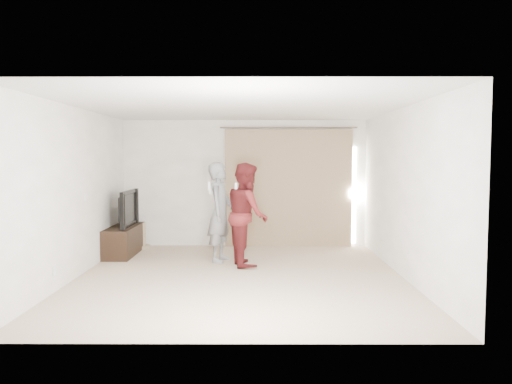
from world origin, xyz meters
TOP-DOWN VIEW (x-y plane):
  - floor at (0.00, 0.00)m, footprint 5.50×5.50m
  - wall_back at (0.00, 2.75)m, footprint 5.00×0.04m
  - wall_left at (-2.50, -0.00)m, footprint 0.04×5.50m
  - ceiling at (0.00, 0.00)m, footprint 5.00×5.50m
  - curtain at (0.91, 2.68)m, footprint 2.80×0.11m
  - tv_console at (-2.27, 1.79)m, footprint 0.48×1.39m
  - tv at (-2.27, 1.79)m, footprint 0.17×1.19m
  - scratching_post at (-2.10, 2.40)m, footprint 0.39×0.39m
  - person_man at (-0.39, 1.19)m, footprint 0.56×0.72m
  - person_woman at (0.09, 0.87)m, footprint 0.82×0.97m

SIDE VIEW (x-z plane):
  - floor at x=0.00m, z-range 0.00..0.00m
  - scratching_post at x=-2.10m, z-range -0.05..0.47m
  - tv_console at x=-2.27m, z-range 0.00..0.53m
  - person_woman at x=0.09m, z-range 0.00..1.75m
  - person_man at x=-0.39m, z-range 0.00..1.75m
  - tv at x=-2.27m, z-range 0.53..1.22m
  - curtain at x=0.91m, z-range -0.02..2.43m
  - wall_left at x=-2.50m, z-range 0.00..2.60m
  - wall_back at x=0.00m, z-range 0.00..2.60m
  - ceiling at x=0.00m, z-range 2.60..2.60m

